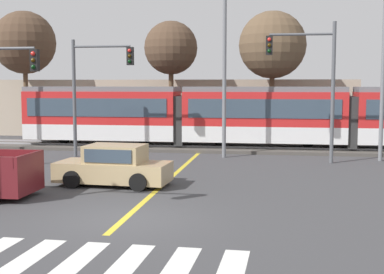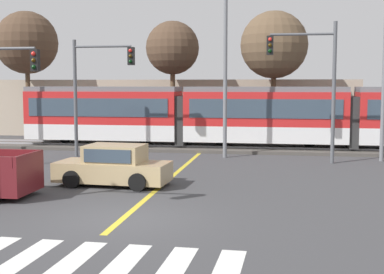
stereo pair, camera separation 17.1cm
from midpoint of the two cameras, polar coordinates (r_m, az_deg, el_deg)
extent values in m
plane|color=#3D3D3F|center=(15.17, -7.61, -8.72)|extent=(200.00, 200.00, 0.00)
cube|color=#4C4742|center=(31.01, 1.04, -1.13)|extent=(120.00, 4.00, 0.18)
cube|color=#939399|center=(30.29, 0.86, -1.02)|extent=(120.00, 0.08, 0.10)
cube|color=#939399|center=(31.71, 1.22, -0.73)|extent=(120.00, 0.08, 0.10)
cube|color=silver|center=(32.30, -9.61, 0.65)|extent=(9.00, 2.60, 0.90)
cube|color=red|center=(32.21, -9.65, 3.13)|extent=(9.00, 2.60, 1.90)
cube|color=#384756|center=(30.96, -10.43, 3.11)|extent=(8.28, 0.04, 1.04)
cube|color=slate|center=(32.18, -9.68, 5.07)|extent=(9.00, 2.39, 0.28)
cylinder|color=black|center=(31.64, -5.34, -0.21)|extent=(0.70, 0.20, 0.70)
cylinder|color=black|center=(33.21, -13.65, -0.07)|extent=(0.70, 0.20, 0.70)
cube|color=silver|center=(30.64, 7.49, 0.41)|extent=(9.00, 2.60, 0.90)
cube|color=red|center=(30.54, 7.53, 3.03)|extent=(9.00, 2.60, 1.90)
cube|color=#384756|center=(29.22, 7.46, 3.01)|extent=(8.28, 0.04, 1.04)
cube|color=slate|center=(30.52, 7.55, 5.08)|extent=(9.00, 2.39, 0.28)
cylinder|color=black|center=(30.72, 12.10, -0.49)|extent=(0.70, 0.20, 0.70)
cylinder|color=black|center=(30.84, 2.88, -0.35)|extent=(0.70, 0.20, 0.70)
cube|color=#2D2D2D|center=(31.07, -1.29, 1.83)|extent=(0.50, 2.34, 2.80)
cube|color=#2D2D2D|center=(30.84, 16.37, 1.57)|extent=(0.50, 2.34, 2.80)
cube|color=silver|center=(12.36, -17.47, -12.27)|extent=(0.63, 2.81, 0.01)
cube|color=silver|center=(11.91, -12.66, -12.85)|extent=(0.63, 2.81, 0.01)
cube|color=silver|center=(11.53, -7.49, -13.37)|extent=(0.63, 2.81, 0.01)
cube|color=silver|center=(11.26, -2.00, -13.81)|extent=(0.63, 2.81, 0.01)
cube|color=silver|center=(11.09, 3.74, -14.13)|extent=(0.63, 2.81, 0.01)
cube|color=gold|center=(21.26, -2.68, -4.51)|extent=(0.20, 16.02, 0.01)
cube|color=tan|center=(20.12, -8.64, -3.66)|extent=(4.31, 1.98, 0.72)
cube|color=tan|center=(19.99, -8.40, -1.75)|extent=(2.20, 1.66, 0.64)
cube|color=#384756|center=(20.37, -11.03, -1.66)|extent=(0.20, 1.43, 0.52)
cube|color=#384756|center=(19.27, -9.24, -2.04)|extent=(1.78, 0.16, 0.48)
cylinder|color=black|center=(19.89, -12.92, -4.43)|extent=(0.65, 0.26, 0.64)
cylinder|color=black|center=(21.41, -10.95, -3.68)|extent=(0.65, 0.26, 0.64)
cylinder|color=black|center=(18.94, -6.01, -4.82)|extent=(0.65, 0.26, 0.64)
cylinder|color=black|center=(20.53, -4.48, -3.99)|extent=(0.65, 0.26, 0.64)
cube|color=maroon|center=(19.75, -19.77, -1.75)|extent=(2.70, 0.14, 0.36)
cube|color=maroon|center=(18.29, -17.20, -2.23)|extent=(0.13, 1.96, 0.36)
cylinder|color=black|center=(19.78, -18.70, -4.41)|extent=(0.80, 0.28, 0.80)
cube|color=black|center=(23.15, -16.63, 7.84)|extent=(0.32, 0.28, 0.90)
sphere|color=red|center=(23.03, -16.82, 8.52)|extent=(0.18, 0.18, 0.18)
sphere|color=#3A2706|center=(23.01, -16.80, 7.85)|extent=(0.18, 0.18, 0.18)
sphere|color=black|center=(23.00, -16.78, 7.18)|extent=(0.18, 0.18, 0.18)
cylinder|color=#515459|center=(28.28, -12.61, 4.01)|extent=(0.18, 0.18, 6.02)
cylinder|color=#515459|center=(27.82, -9.81, 9.50)|extent=(3.00, 0.12, 0.12)
cube|color=black|center=(27.35, -6.78, 8.56)|extent=(0.32, 0.28, 0.90)
sphere|color=red|center=(27.22, -6.88, 9.15)|extent=(0.18, 0.18, 0.18)
sphere|color=#3A2706|center=(27.20, -6.87, 8.58)|extent=(0.18, 0.18, 0.18)
sphere|color=black|center=(27.19, -6.86, 8.01)|extent=(0.18, 0.18, 0.18)
cylinder|color=#515459|center=(26.08, 14.61, 4.55)|extent=(0.18, 0.18, 6.67)
cylinder|color=#515459|center=(26.08, 11.43, 10.69)|extent=(3.00, 0.12, 0.12)
cube|color=black|center=(26.02, 8.06, 9.65)|extent=(0.32, 0.28, 0.90)
sphere|color=red|center=(25.89, 8.06, 10.27)|extent=(0.18, 0.18, 0.18)
sphere|color=#3A2706|center=(25.87, 8.05, 9.67)|extent=(0.18, 0.18, 0.18)
sphere|color=black|center=(25.86, 8.04, 9.08)|extent=(0.18, 0.18, 0.18)
cylinder|color=slate|center=(27.27, 3.29, 7.31)|extent=(0.20, 0.20, 9.09)
cylinder|color=slate|center=(27.55, 19.55, 6.80)|extent=(0.20, 0.20, 8.92)
cylinder|color=brown|center=(38.97, -17.40, 4.11)|extent=(0.32, 0.32, 5.75)
sphere|color=#4C3828|center=(39.07, -17.56, 9.59)|extent=(4.31, 4.31, 4.31)
cylinder|color=brown|center=(35.07, -2.38, 3.94)|extent=(0.32, 0.32, 5.41)
sphere|color=#4C3828|center=(35.13, -2.40, 9.49)|extent=(3.46, 3.46, 3.46)
cylinder|color=brown|center=(34.04, 8.35, 3.79)|extent=(0.32, 0.32, 5.36)
sphere|color=brown|center=(34.11, 8.44, 9.71)|extent=(4.20, 4.20, 4.20)
cube|color=tan|center=(40.19, -2.43, 3.20)|extent=(26.62, 6.00, 4.07)
camera|label=1|loc=(0.09, -90.22, -0.02)|focal=50.00mm
camera|label=2|loc=(0.09, 89.78, 0.02)|focal=50.00mm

